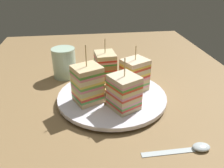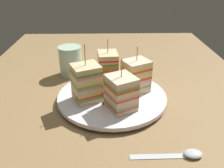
% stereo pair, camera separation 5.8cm
% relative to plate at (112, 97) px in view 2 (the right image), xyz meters
% --- Properties ---
extents(ground_plane, '(1.25, 0.81, 0.02)m').
position_rel_plate_xyz_m(ground_plane, '(0.00, 0.00, -0.02)').
color(ground_plane, olive).
extents(plate, '(0.27, 0.27, 0.02)m').
position_rel_plate_xyz_m(plate, '(0.00, 0.00, 0.00)').
color(plate, white).
rests_on(plate, ground_plane).
extents(sandwich_wedge_0, '(0.07, 0.08, 0.12)m').
position_rel_plate_xyz_m(sandwich_wedge_0, '(0.02, -0.06, 0.05)').
color(sandwich_wedge_0, beige).
rests_on(sandwich_wedge_0, plate).
extents(sandwich_wedge_1, '(0.07, 0.05, 0.13)m').
position_rel_plate_xyz_m(sandwich_wedge_1, '(0.06, 0.01, 0.05)').
color(sandwich_wedge_1, beige).
rests_on(sandwich_wedge_1, plate).
extents(sandwich_wedge_2, '(0.08, 0.08, 0.14)m').
position_rel_plate_xyz_m(sandwich_wedge_2, '(-0.02, 0.06, 0.05)').
color(sandwich_wedge_2, '#DEC08B').
rests_on(sandwich_wedge_2, plate).
extents(sandwich_wedge_3, '(0.08, 0.08, 0.12)m').
position_rel_plate_xyz_m(sandwich_wedge_3, '(-0.06, -0.02, 0.05)').
color(sandwich_wedge_3, '#D4BB8D').
rests_on(sandwich_wedge_3, plate).
extents(chip_pile, '(0.07, 0.07, 0.03)m').
position_rel_plate_xyz_m(chip_pile, '(0.01, -0.01, 0.02)').
color(chip_pile, '#E5CF72').
rests_on(chip_pile, plate).
extents(salad_garnish, '(0.08, 0.07, 0.01)m').
position_rel_plate_xyz_m(salad_garnish, '(0.09, -0.04, 0.01)').
color(salad_garnish, '#53A242').
rests_on(salad_garnish, plate).
extents(spoon, '(0.02, 0.13, 0.01)m').
position_rel_plate_xyz_m(spoon, '(-0.20, -0.12, -0.01)').
color(spoon, silver).
rests_on(spoon, ground_plane).
extents(drinking_glass, '(0.07, 0.07, 0.09)m').
position_rel_plate_xyz_m(drinking_glass, '(0.16, 0.12, 0.03)').
color(drinking_glass, silver).
rests_on(drinking_glass, ground_plane).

